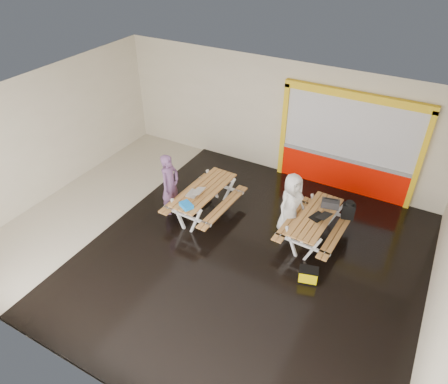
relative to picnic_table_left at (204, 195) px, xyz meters
The scene contains 14 objects.
room 1.59m from the picnic_table_left, 57.10° to the right, with size 10.02×8.02×3.52m.
deck 2.19m from the picnic_table_left, 27.15° to the right, with size 7.50×7.98×0.05m, color black.
kiosk 4.17m from the picnic_table_left, 46.50° to the left, with size 3.88×0.16×3.00m.
picnic_table_left is the anchor object (origin of this frame).
picnic_table_right 2.91m from the picnic_table_left, ahead, with size 1.46×2.07×0.80m.
person_left 0.94m from the picnic_table_left, 159.58° to the right, with size 0.64×0.42×1.75m, color #6B4772.
person_right 2.27m from the picnic_table_left, 13.22° to the left, with size 0.81×0.52×1.65m, color white.
laptop_left 0.42m from the picnic_table_left, 104.14° to the right, with size 0.44×0.40×0.18m.
laptop_right 3.02m from the picnic_table_left, ahead, with size 0.54×0.50×0.18m.
blue_pouch 0.90m from the picnic_table_left, 88.77° to the right, with size 0.33×0.23×0.10m, color #1379E5.
toolbox 3.20m from the picnic_table_left, 16.37° to the left, with size 0.47×0.30×0.25m.
backpack 3.65m from the picnic_table_left, 17.29° to the left, with size 0.34×0.27×0.51m.
dark_case 2.35m from the picnic_table_left, 14.19° to the left, with size 0.37×0.28×0.14m, color black.
fluke_bag 3.41m from the picnic_table_left, 16.72° to the right, with size 0.47×0.37×0.36m.
Camera 1 is at (4.07, -6.40, 6.87)m, focal length 32.83 mm.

